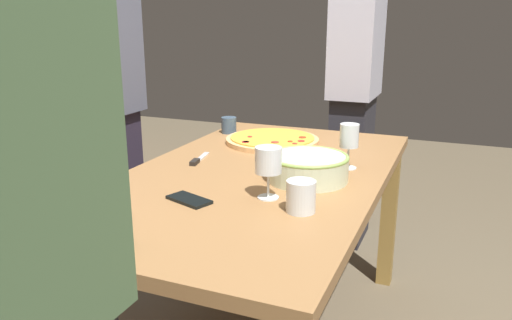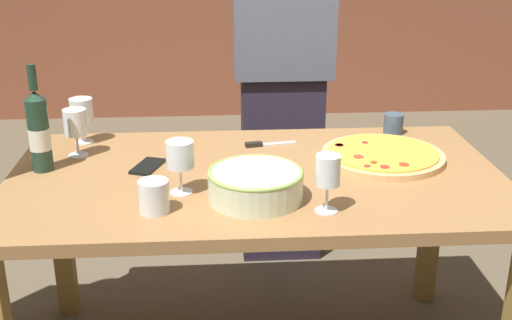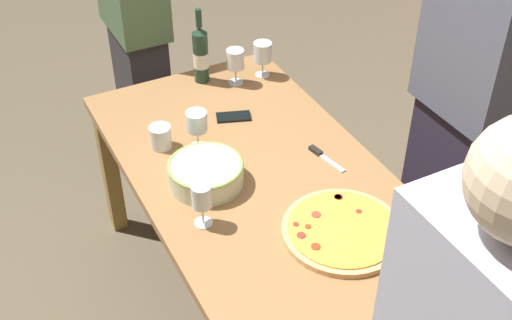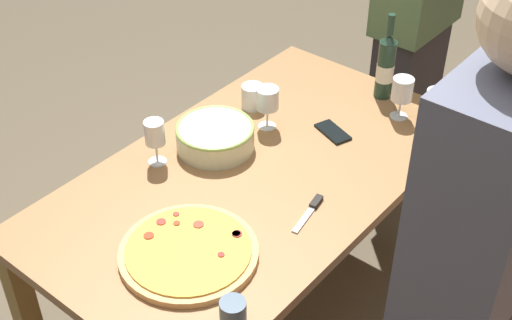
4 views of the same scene
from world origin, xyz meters
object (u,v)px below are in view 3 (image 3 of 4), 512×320
object	(u,v)px
cup_ceramic	(161,137)
wine_glass_by_bottle	(263,53)
wine_glass_near_pizza	(235,61)
wine_glass_far_right	(197,122)
pizza	(343,230)
cell_phone	(233,117)
cup_amber	(427,219)
dining_table	(256,188)
serving_bowl	(206,173)
pizza_knife	(322,155)
wine_glass_far_left	(202,198)
person_guest_right	(135,25)
wine_bottle	(201,54)
person_host	(466,103)

from	to	relation	value
cup_ceramic	wine_glass_by_bottle	bearing A→B (deg)	116.32
wine_glass_near_pizza	wine_glass_far_right	size ratio (longest dim) A/B	1.01
pizza	wine_glass_near_pizza	size ratio (longest dim) A/B	2.51
pizza	wine_glass_far_right	bearing A→B (deg)	-160.31
pizza	wine_glass_by_bottle	size ratio (longest dim) A/B	2.52
cup_ceramic	cell_phone	distance (m)	0.35
cup_amber	wine_glass_near_pizza	bearing A→B (deg)	-171.95
cup_ceramic	cell_phone	world-z (taller)	cup_ceramic
dining_table	serving_bowl	size ratio (longest dim) A/B	5.67
cup_ceramic	pizza_knife	size ratio (longest dim) A/B	0.49
pizza	wine_glass_far_left	distance (m)	0.49
wine_glass_by_bottle	person_guest_right	bearing A→B (deg)	-144.90
wine_glass_near_pizza	wine_glass_by_bottle	distance (m)	0.14
cell_phone	person_guest_right	size ratio (longest dim) A/B	0.09
wine_bottle	cell_phone	world-z (taller)	wine_bottle
wine_bottle	person_guest_right	world-z (taller)	person_guest_right
pizza	wine_glass_far_right	world-z (taller)	wine_glass_far_right
pizza	cup_amber	xyz separation A→B (m)	(0.11, 0.27, 0.03)
person_host	person_guest_right	world-z (taller)	person_host
person_host	serving_bowl	bearing A→B (deg)	1.40
wine_glass_near_pizza	wine_glass_far_left	size ratio (longest dim) A/B	0.99
wine_glass_near_pizza	wine_glass_far_left	distance (m)	0.93
cup_ceramic	pizza_knife	distance (m)	0.64
serving_bowl	wine_bottle	bearing A→B (deg)	157.62
wine_glass_by_bottle	person_guest_right	size ratio (longest dim) A/B	0.10
dining_table	cell_phone	world-z (taller)	cell_phone
pizza_knife	person_host	bearing A→B (deg)	77.50
pizza	cell_phone	size ratio (longest dim) A/B	2.91
wine_glass_by_bottle	pizza_knife	xyz separation A→B (m)	(0.66, -0.08, -0.11)
cell_phone	pizza_knife	size ratio (longest dim) A/B	0.75
wine_glass_far_right	cell_phone	size ratio (longest dim) A/B	1.14
serving_bowl	pizza_knife	distance (m)	0.47
dining_table	cup_ceramic	world-z (taller)	cup_ceramic
dining_table	wine_bottle	size ratio (longest dim) A/B	4.54
dining_table	pizza	size ratio (longest dim) A/B	3.82
serving_bowl	cup_ceramic	size ratio (longest dim) A/B	3.00
cup_amber	person_host	xyz separation A→B (m)	(-0.38, 0.47, 0.11)
wine_glass_near_pizza	cup_amber	world-z (taller)	wine_glass_near_pizza
wine_bottle	cell_phone	xyz separation A→B (m)	(0.34, -0.00, -0.13)
wine_glass_far_left	serving_bowl	bearing A→B (deg)	153.24
dining_table	cell_phone	size ratio (longest dim) A/B	11.11
dining_table	serving_bowl	distance (m)	0.25
wine_bottle	pizza_knife	xyz separation A→B (m)	(0.74, 0.19, -0.13)
wine_bottle	person_guest_right	bearing A→B (deg)	-164.16
dining_table	cup_amber	xyz separation A→B (m)	(0.55, 0.37, 0.13)
person_guest_right	person_host	bearing A→B (deg)	30.69
pizza	serving_bowl	size ratio (longest dim) A/B	1.48
dining_table	cup_amber	distance (m)	0.68
pizza	wine_glass_near_pizza	xyz separation A→B (m)	(-1.05, 0.10, 0.10)
pizza	serving_bowl	xyz separation A→B (m)	(-0.46, -0.30, 0.04)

